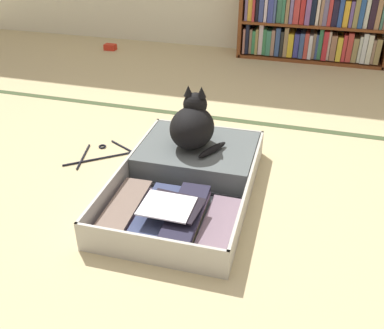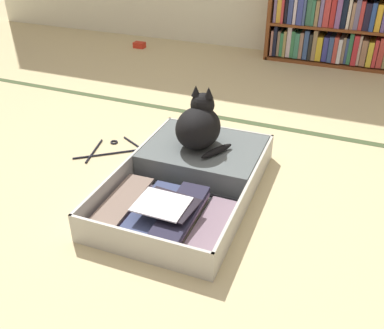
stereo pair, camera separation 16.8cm
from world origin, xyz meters
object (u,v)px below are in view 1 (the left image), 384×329
object	(u,v)px
open_suitcase	(190,175)
small_red_pouch	(110,47)
bookshelf	(316,8)
black_cat	(193,125)
clothes_hanger	(106,153)

from	to	relation	value
open_suitcase	small_red_pouch	size ratio (longest dim) A/B	9.31
open_suitcase	small_red_pouch	distance (m)	2.28
bookshelf	black_cat	size ratio (longest dim) A/B	4.21
bookshelf	clothes_hanger	distance (m)	2.18
bookshelf	clothes_hanger	bearing A→B (deg)	-115.25
bookshelf	open_suitcase	bearing A→B (deg)	-101.24
open_suitcase	clothes_hanger	world-z (taller)	open_suitcase
black_cat	clothes_hanger	xyz separation A→B (m)	(-0.47, -0.00, -0.23)
open_suitcase	clothes_hanger	xyz separation A→B (m)	(-0.50, 0.15, -0.05)
black_cat	small_red_pouch	xyz separation A→B (m)	(-1.27, 1.72, -0.21)
open_suitcase	clothes_hanger	distance (m)	0.52
bookshelf	clothes_hanger	size ratio (longest dim) A/B	3.29
bookshelf	open_suitcase	size ratio (longest dim) A/B	1.27
open_suitcase	black_cat	size ratio (longest dim) A/B	3.31
clothes_hanger	small_red_pouch	xyz separation A→B (m)	(-0.80, 1.73, 0.02)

